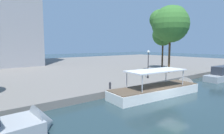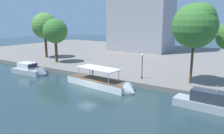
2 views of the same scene
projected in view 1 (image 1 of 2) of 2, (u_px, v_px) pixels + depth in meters
name	position (u px, v px, depth m)	size (l,w,h in m)	color
ground_plane	(174.00, 102.00, 18.68)	(220.00, 220.00, 0.00)	#23383D
dock_promenade	(53.00, 68.00, 44.21)	(120.00, 55.00, 0.73)	slate
tour_boat_1	(161.00, 92.00, 21.30)	(12.70, 4.17, 4.09)	silver
mooring_bollard_0	(110.00, 85.00, 20.97)	(0.27, 0.27, 0.80)	#2D2D33
lamp_post	(148.00, 62.00, 27.70)	(0.38, 0.38, 4.17)	black
tree_0	(162.00, 35.00, 39.39)	(4.52, 4.52, 9.36)	#4C3823
tree_1	(170.00, 22.00, 32.82)	(6.51, 6.66, 11.94)	#4C3823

